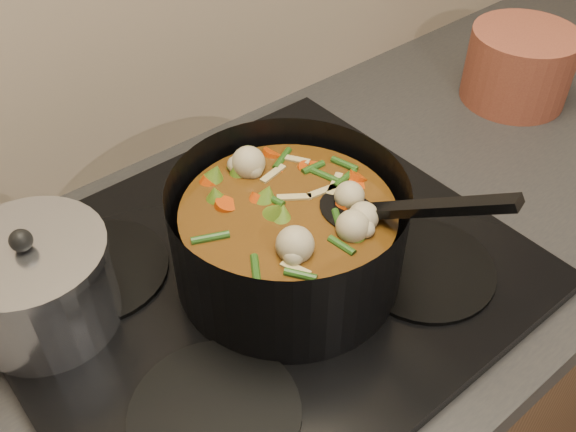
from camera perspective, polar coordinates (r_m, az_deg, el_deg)
stovetop at (r=0.82m, az=-2.44°, el=-5.25°), size 0.62×0.54×0.03m
stockpot at (r=0.76m, az=0.05°, el=-1.74°), size 0.30×0.37×0.21m
saucepan at (r=0.77m, az=-21.30°, el=-5.71°), size 0.17×0.17×0.14m
terracotta_crock at (r=1.20m, az=19.83°, el=12.42°), size 0.19×0.19×0.13m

